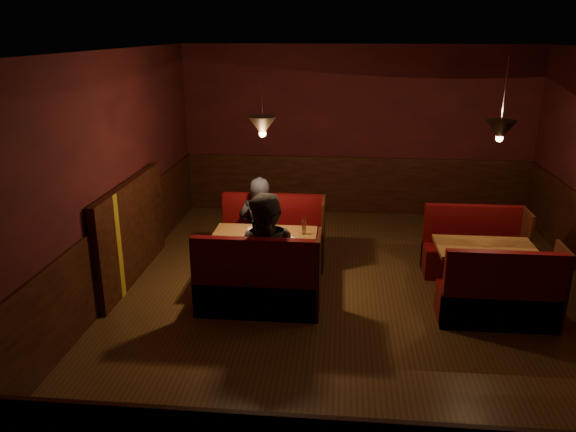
# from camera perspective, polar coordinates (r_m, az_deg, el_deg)

# --- Properties ---
(room) EXTENTS (6.02, 7.02, 2.92)m
(room) POSITION_cam_1_polar(r_m,az_deg,el_deg) (6.56, 5.03, -0.03)
(room) COLOR #4F2F14
(room) RESTS_ON ground
(main_table) EXTENTS (1.29, 0.79, 0.91)m
(main_table) POSITION_cam_1_polar(r_m,az_deg,el_deg) (7.04, -2.33, -3.14)
(main_table) COLOR brown
(main_table) RESTS_ON ground
(main_bench_far) EXTENTS (1.42, 0.51, 0.97)m
(main_bench_far) POSITION_cam_1_polar(r_m,az_deg,el_deg) (7.79, -1.47, -2.72)
(main_bench_far) COLOR #580B08
(main_bench_far) RESTS_ON ground
(main_bench_near) EXTENTS (1.42, 0.51, 0.97)m
(main_bench_near) POSITION_cam_1_polar(r_m,az_deg,el_deg) (6.46, -3.05, -7.39)
(main_bench_near) COLOR #580B08
(main_bench_near) RESTS_ON ground
(second_table) EXTENTS (1.17, 0.74, 0.66)m
(second_table) POSITION_cam_1_polar(r_m,az_deg,el_deg) (7.17, 19.36, -4.21)
(second_table) COLOR brown
(second_table) RESTS_ON ground
(second_bench_far) EXTENTS (1.29, 0.48, 0.92)m
(second_bench_far) POSITION_cam_1_polar(r_m,az_deg,el_deg) (7.87, 18.27, -3.59)
(second_bench_far) COLOR #580B08
(second_bench_far) RESTS_ON ground
(second_bench_near) EXTENTS (1.29, 0.48, 0.92)m
(second_bench_near) POSITION_cam_1_polar(r_m,az_deg,el_deg) (6.64, 20.76, -8.06)
(second_bench_near) COLOR #580B08
(second_bench_near) RESTS_ON ground
(diner_a) EXTENTS (0.62, 0.43, 1.61)m
(diner_a) POSITION_cam_1_polar(r_m,az_deg,el_deg) (7.60, -2.91, 0.66)
(diner_a) COLOR #27262C
(diner_a) RESTS_ON ground
(diner_b) EXTENTS (0.97, 0.83, 1.75)m
(diner_b) POSITION_cam_1_polar(r_m,az_deg,el_deg) (6.30, -1.98, -2.45)
(diner_b) COLOR #2D2826
(diner_b) RESTS_ON ground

